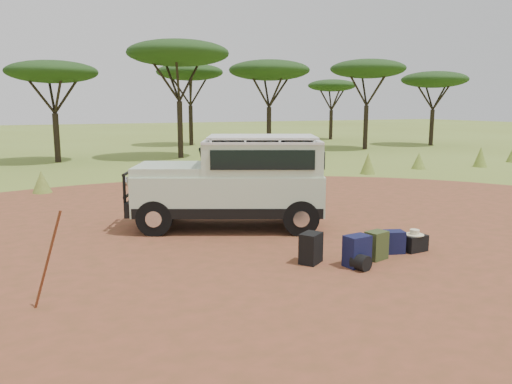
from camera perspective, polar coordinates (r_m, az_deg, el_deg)
name	(u,v)px	position (r m, az deg, el deg)	size (l,w,h in m)	color
ground	(248,264)	(8.75, -0.89, -8.21)	(140.00, 140.00, 0.00)	olive
dirt_clearing	(248,264)	(8.75, -0.89, -8.18)	(23.00, 23.00, 0.01)	brown
grass_fringe	(145,177)	(16.80, -12.59, 1.73)	(36.60, 1.60, 0.90)	olive
acacia_treeline	(107,63)	(27.81, -16.68, 13.93)	(46.70, 13.20, 6.26)	black
safari_vehicle	(235,184)	(11.10, -2.36, 0.95)	(4.50, 3.24, 2.06)	beige
walking_staff	(48,260)	(7.22, -22.71, -7.21)	(0.03, 0.03, 1.44)	maroon
backpack_black	(311,248)	(8.75, 6.29, -6.41)	(0.40, 0.29, 0.54)	black
backpack_navy	(357,251)	(8.71, 11.46, -6.63)	(0.42, 0.30, 0.54)	#13183C
backpack_olive	(376,245)	(9.17, 13.60, -5.96)	(0.37, 0.27, 0.52)	#344620
duffel_navy	(393,242)	(9.65, 15.42, -5.53)	(0.38, 0.28, 0.42)	#13183C
hard_case	(414,243)	(9.89, 17.60, -5.58)	(0.45, 0.32, 0.32)	black
stuff_sack	(361,262)	(8.56, 11.88, -7.88)	(0.27, 0.27, 0.27)	black
safari_hat	(414,233)	(9.84, 17.66, -4.48)	(0.35, 0.35, 0.10)	beige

